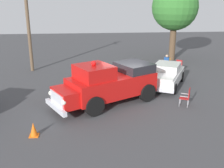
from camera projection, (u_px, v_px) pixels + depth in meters
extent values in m
plane|color=#424244|center=(124.00, 98.00, 15.88)|extent=(60.00, 60.00, 0.00)
cylinder|color=black|center=(94.00, 106.00, 13.42)|extent=(1.06, 0.79, 1.04)
cylinder|color=black|center=(76.00, 95.00, 14.99)|extent=(1.06, 0.79, 1.04)
cylinder|color=black|center=(147.00, 93.00, 15.29)|extent=(1.06, 0.79, 1.04)
cylinder|color=black|center=(126.00, 84.00, 16.86)|extent=(1.06, 0.79, 1.04)
cube|color=red|center=(112.00, 85.00, 14.97)|extent=(5.30, 4.22, 1.10)
cube|color=red|center=(65.00, 97.00, 13.49)|extent=(1.64, 1.98, 0.84)
cube|color=red|center=(94.00, 72.00, 14.08)|extent=(2.41, 2.49, 0.76)
cube|color=#232328|center=(134.00, 68.00, 15.57)|extent=(2.44, 2.54, 0.60)
cube|color=silver|center=(57.00, 99.00, 13.25)|extent=(0.81, 1.32, 0.64)
cube|color=silver|center=(56.00, 107.00, 13.33)|extent=(1.27, 2.05, 0.24)
sphere|color=white|center=(64.00, 102.00, 12.61)|extent=(0.35, 0.35, 0.26)
sphere|color=white|center=(51.00, 93.00, 13.84)|extent=(0.35, 0.35, 0.26)
sphere|color=red|center=(94.00, 63.00, 13.92)|extent=(0.38, 0.38, 0.28)
cylinder|color=black|center=(174.00, 89.00, 16.48)|extent=(0.55, 0.72, 0.68)
cylinder|color=black|center=(148.00, 86.00, 17.08)|extent=(0.55, 0.72, 0.68)
cylinder|color=black|center=(181.00, 76.00, 19.03)|extent=(0.55, 0.72, 0.68)
cylinder|color=black|center=(159.00, 74.00, 19.63)|extent=(0.55, 0.72, 0.68)
cube|color=white|center=(166.00, 77.00, 17.97)|extent=(3.54, 4.56, 0.64)
cube|color=white|center=(161.00, 77.00, 16.58)|extent=(2.10, 2.00, 0.20)
cube|color=white|center=(167.00, 68.00, 18.06)|extent=(2.26, 2.41, 0.56)
cube|color=silver|center=(158.00, 90.00, 16.12)|extent=(1.76, 1.02, 0.20)
cylinder|color=#B7BABF|center=(168.00, 69.00, 21.56)|extent=(0.04, 0.04, 0.44)
cylinder|color=#B7BABF|center=(163.00, 68.00, 21.75)|extent=(0.04, 0.04, 0.44)
cylinder|color=#B7BABF|center=(169.00, 67.00, 21.93)|extent=(0.04, 0.04, 0.44)
cylinder|color=#B7BABF|center=(164.00, 67.00, 22.12)|extent=(0.04, 0.04, 0.44)
cube|color=orange|center=(166.00, 65.00, 21.76)|extent=(0.66, 0.66, 0.04)
cube|color=orange|center=(167.00, 61.00, 21.88)|extent=(0.43, 0.29, 0.56)
cube|color=#B7BABF|center=(169.00, 63.00, 21.61)|extent=(0.26, 0.39, 0.03)
cube|color=#B7BABF|center=(163.00, 63.00, 21.82)|extent=(0.26, 0.39, 0.03)
cylinder|color=#B7BABF|center=(179.00, 103.00, 14.64)|extent=(0.04, 0.04, 0.44)
cylinder|color=#B7BABF|center=(180.00, 100.00, 15.03)|extent=(0.04, 0.04, 0.44)
cylinder|color=#B7BABF|center=(188.00, 104.00, 14.48)|extent=(0.04, 0.04, 0.44)
cylinder|color=#B7BABF|center=(188.00, 101.00, 14.87)|extent=(0.04, 0.04, 0.44)
cube|color=#B21E1E|center=(184.00, 98.00, 14.68)|extent=(0.64, 0.64, 0.04)
cube|color=#B21E1E|center=(189.00, 94.00, 14.51)|extent=(0.25, 0.45, 0.56)
cube|color=#B7BABF|center=(184.00, 97.00, 14.42)|extent=(0.41, 0.23, 0.03)
cube|color=#B7BABF|center=(185.00, 94.00, 14.84)|extent=(0.41, 0.23, 0.03)
cylinder|color=#B7BABF|center=(179.00, 71.00, 20.74)|extent=(0.04, 0.04, 0.44)
cylinder|color=#B7BABF|center=(174.00, 71.00, 20.99)|extent=(0.04, 0.04, 0.44)
cylinder|color=#B7BABF|center=(181.00, 70.00, 21.07)|extent=(0.04, 0.04, 0.44)
cylinder|color=#B7BABF|center=(176.00, 69.00, 21.32)|extent=(0.04, 0.04, 0.44)
cube|color=#B21E1E|center=(178.00, 68.00, 20.96)|extent=(0.68, 0.68, 0.04)
cube|color=#B21E1E|center=(179.00, 63.00, 21.05)|extent=(0.38, 0.35, 0.56)
cube|color=#B7BABF|center=(181.00, 66.00, 20.77)|extent=(0.32, 0.35, 0.03)
cube|color=#B7BABF|center=(175.00, 65.00, 21.04)|extent=(0.32, 0.35, 0.03)
cylinder|color=#383842|center=(166.00, 69.00, 21.56)|extent=(0.18, 0.18, 0.45)
cylinder|color=#383842|center=(164.00, 68.00, 21.65)|extent=(0.18, 0.18, 0.45)
cube|color=#383842|center=(167.00, 65.00, 21.61)|extent=(0.36, 0.45, 0.13)
cube|color=#383842|center=(165.00, 64.00, 21.70)|extent=(0.36, 0.45, 0.13)
cube|color=#1E478C|center=(167.00, 60.00, 21.73)|extent=(0.46, 0.40, 0.54)
sphere|color=tan|center=(167.00, 56.00, 21.60)|extent=(0.30, 0.30, 0.22)
cylinder|color=brown|center=(173.00, 42.00, 25.11)|extent=(0.57, 0.57, 3.39)
sphere|color=#34772E|center=(175.00, 7.00, 24.13)|extent=(4.17, 4.17, 4.17)
cylinder|color=brown|center=(28.00, 27.00, 20.75)|extent=(0.26, 0.26, 6.97)
cube|color=orange|center=(34.00, 136.00, 11.59)|extent=(0.40, 0.40, 0.04)
cone|color=orange|center=(33.00, 129.00, 11.50)|extent=(0.32, 0.32, 0.60)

